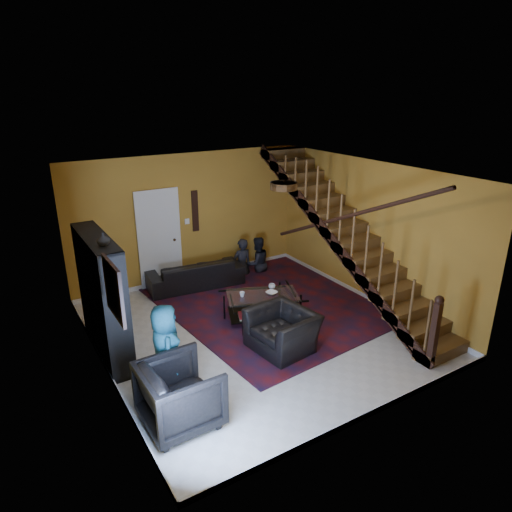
{
  "coord_description": "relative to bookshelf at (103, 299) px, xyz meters",
  "views": [
    {
      "loc": [
        -3.73,
        -6.12,
        4.08
      ],
      "look_at": [
        0.27,
        0.4,
        1.23
      ],
      "focal_mm": 32.0,
      "sensor_mm": 36.0,
      "label": 1
    }
  ],
  "objects": [
    {
      "name": "popcorn_bucket",
      "position": [
        0.3,
        -2.25,
        -0.85
      ],
      "size": [
        0.16,
        0.16,
        0.18
      ],
      "primitive_type": "cylinder",
      "rotation": [
        0.0,
        0.0,
        -0.03
      ],
      "color": "red",
      "rests_on": "rug"
    },
    {
      "name": "cup_a",
      "position": [
        3.03,
        -0.2,
        -0.42
      ],
      "size": [
        0.14,
        0.14,
        0.1
      ],
      "primitive_type": "imported",
      "rotation": [
        0.0,
        0.0,
        -0.09
      ],
      "color": "#999999",
      "rests_on": "coffee_table"
    },
    {
      "name": "person_child",
      "position": [
        0.45,
        -1.42,
        -0.3
      ],
      "size": [
        0.54,
        0.72,
        1.34
      ],
      "primitive_type": "imported",
      "rotation": [
        0.0,
        0.0,
        1.38
      ],
      "color": "#1C566C",
      "rests_on": "armchair_left"
    },
    {
      "name": "rug",
      "position": [
        3.3,
        0.24,
        -0.95
      ],
      "size": [
        4.29,
        4.8,
        0.02
      ],
      "primitive_type": "cube",
      "rotation": [
        0.0,
        0.0,
        0.09
      ],
      "color": "#4D0D10",
      "rests_on": "floor"
    },
    {
      "name": "vase",
      "position": [
        -0.0,
        -0.5,
        1.13
      ],
      "size": [
        0.18,
        0.18,
        0.19
      ],
      "primitive_type": "imported",
      "color": "#999999",
      "rests_on": "bookshelf"
    },
    {
      "name": "sofa",
      "position": [
        2.29,
        1.7,
        -0.67
      ],
      "size": [
        2.11,
        1.01,
        0.6
      ],
      "primitive_type": "imported",
      "rotation": [
        0.0,
        0.0,
        3.04
      ],
      "color": "black",
      "rests_on": "floor"
    },
    {
      "name": "armchair_right",
      "position": [
        2.47,
        -1.35,
        -0.63
      ],
      "size": [
        1.02,
        1.13,
        0.67
      ],
      "primitive_type": "imported",
      "rotation": [
        0.0,
        0.0,
        -1.44
      ],
      "color": "black",
      "rests_on": "floor"
    },
    {
      "name": "staircase",
      "position": [
        4.53,
        -0.6,
        0.43
      ],
      "size": [
        0.95,
        5.02,
        3.18
      ],
      "color": "brown",
      "rests_on": "floor"
    },
    {
      "name": "armchair_left",
      "position": [
        0.35,
        -2.14,
        -0.54
      ],
      "size": [
        0.96,
        0.94,
        0.86
      ],
      "primitive_type": "imported",
      "rotation": [
        0.0,
        0.0,
        1.59
      ],
      "color": "black",
      "rests_on": "floor"
    },
    {
      "name": "coffee_table",
      "position": [
        2.73,
        -0.33,
        -0.68
      ],
      "size": [
        1.49,
        1.19,
        0.49
      ],
      "rotation": [
        0.0,
        0.0,
        -0.39
      ],
      "color": "black",
      "rests_on": "floor"
    },
    {
      "name": "framed_picture",
      "position": [
        -0.17,
        -1.5,
        0.79
      ],
      "size": [
        0.04,
        0.74,
        0.74
      ],
      "primitive_type": "cube",
      "color": "maroon",
      "rests_on": "room"
    },
    {
      "name": "room",
      "position": [
        1.07,
        0.73,
        -0.91
      ],
      "size": [
        5.5,
        5.5,
        5.5
      ],
      "color": "#B98329",
      "rests_on": "ground"
    },
    {
      "name": "person_adult_b",
      "position": [
        3.9,
        1.75,
        -0.78
      ],
      "size": [
        0.63,
        0.49,
        1.28
      ],
      "primitive_type": "imported",
      "rotation": [
        0.0,
        0.0,
        3.15
      ],
      "color": "black",
      "rests_on": "sofa"
    },
    {
      "name": "floor",
      "position": [
        2.4,
        -0.6,
        -0.96
      ],
      "size": [
        5.5,
        5.5,
        0.0
      ],
      "primitive_type": "plane",
      "color": "beige",
      "rests_on": "ground"
    },
    {
      "name": "ceiling_fixture",
      "position": [
        2.4,
        -1.4,
        1.78
      ],
      "size": [
        0.4,
        0.4,
        0.1
      ],
      "primitive_type": "cylinder",
      "color": "#3F2814",
      "rests_on": "room"
    },
    {
      "name": "bookshelf",
      "position": [
        0.0,
        0.0,
        0.0
      ],
      "size": [
        0.35,
        1.8,
        2.0
      ],
      "color": "black",
      "rests_on": "floor"
    },
    {
      "name": "bowl",
      "position": [
        2.9,
        -0.39,
        -0.45
      ],
      "size": [
        0.25,
        0.25,
        0.05
      ],
      "primitive_type": "imported",
      "rotation": [
        0.0,
        0.0,
        0.27
      ],
      "color": "#999999",
      "rests_on": "coffee_table"
    },
    {
      "name": "wall_hanging",
      "position": [
        2.55,
        2.13,
        0.59
      ],
      "size": [
        0.14,
        0.03,
        0.9
      ],
      "primitive_type": "cube",
      "color": "black",
      "rests_on": "room"
    },
    {
      "name": "cup_b",
      "position": [
        2.39,
        -0.19,
        -0.43
      ],
      "size": [
        0.11,
        0.11,
        0.09
      ],
      "primitive_type": "imported",
      "rotation": [
        0.0,
        0.0,
        0.17
      ],
      "color": "#999999",
      "rests_on": "coffee_table"
    },
    {
      "name": "door",
      "position": [
        1.7,
        2.12,
        0.06
      ],
      "size": [
        0.82,
        0.05,
        2.05
      ],
      "primitive_type": "cube",
      "color": "silver",
      "rests_on": "floor"
    },
    {
      "name": "person_adult_a",
      "position": [
        3.49,
        1.75,
        -0.76
      ],
      "size": [
        0.48,
        0.32,
        1.31
      ],
      "primitive_type": "imported",
      "rotation": [
        0.0,
        0.0,
        3.16
      ],
      "color": "black",
      "rests_on": "sofa"
    }
  ]
}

